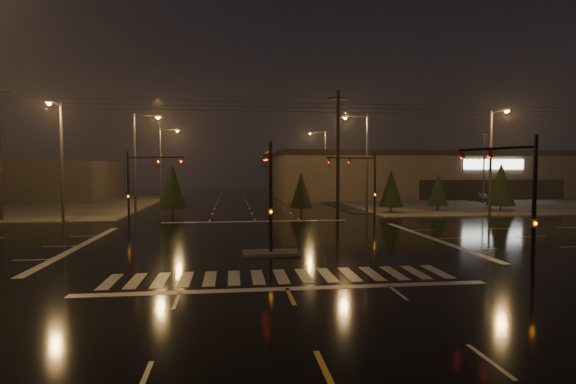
% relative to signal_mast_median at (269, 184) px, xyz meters
% --- Properties ---
extents(ground, '(140.00, 140.00, 0.00)m').
position_rel_signal_mast_median_xyz_m(ground, '(-0.00, 3.07, -3.75)').
color(ground, black).
rests_on(ground, ground).
extents(sidewalk_ne, '(36.00, 36.00, 0.12)m').
position_rel_signal_mast_median_xyz_m(sidewalk_ne, '(30.00, 33.07, -3.69)').
color(sidewalk_ne, '#4E4B45').
rests_on(sidewalk_ne, ground).
extents(median_island, '(3.00, 1.60, 0.15)m').
position_rel_signal_mast_median_xyz_m(median_island, '(-0.00, -0.93, -3.68)').
color(median_island, '#4E4B45').
rests_on(median_island, ground).
extents(crosswalk, '(15.00, 2.60, 0.01)m').
position_rel_signal_mast_median_xyz_m(crosswalk, '(-0.00, -5.93, -3.75)').
color(crosswalk, beige).
rests_on(crosswalk, ground).
extents(stop_bar_near, '(16.00, 0.50, 0.01)m').
position_rel_signal_mast_median_xyz_m(stop_bar_near, '(-0.00, -7.93, -3.75)').
color(stop_bar_near, beige).
rests_on(stop_bar_near, ground).
extents(stop_bar_far, '(16.00, 0.50, 0.01)m').
position_rel_signal_mast_median_xyz_m(stop_bar_far, '(-0.00, 14.07, -3.75)').
color(stop_bar_far, beige).
rests_on(stop_bar_far, ground).
extents(parking_lot, '(50.00, 24.00, 0.08)m').
position_rel_signal_mast_median_xyz_m(parking_lot, '(35.00, 31.07, -3.71)').
color(parking_lot, black).
rests_on(parking_lot, ground).
extents(retail_building, '(60.20, 28.30, 7.20)m').
position_rel_signal_mast_median_xyz_m(retail_building, '(35.00, 49.06, 0.09)').
color(retail_building, '#685C4A').
rests_on(retail_building, ground).
extents(commercial_block, '(30.00, 18.00, 5.60)m').
position_rel_signal_mast_median_xyz_m(commercial_block, '(-35.00, 45.07, -0.95)').
color(commercial_block, '#3B3634').
rests_on(commercial_block, ground).
extents(signal_mast_median, '(0.25, 4.59, 6.00)m').
position_rel_signal_mast_median_xyz_m(signal_mast_median, '(0.00, 0.00, 0.00)').
color(signal_mast_median, black).
rests_on(signal_mast_median, ground).
extents(signal_mast_ne, '(4.84, 1.86, 6.00)m').
position_rel_signal_mast_median_xyz_m(signal_mast_ne, '(9.50, 13.21, 0.04)').
color(signal_mast_ne, black).
rests_on(signal_mast_ne, ground).
extents(signal_mast_nw, '(4.84, 1.86, 6.00)m').
position_rel_signal_mast_median_xyz_m(signal_mast_nw, '(-9.50, 13.21, 0.04)').
color(signal_mast_nw, black).
rests_on(signal_mast_nw, ground).
extents(signal_mast_se, '(1.55, 3.87, 6.00)m').
position_rel_signal_mast_median_xyz_m(signal_mast_se, '(10.23, -6.68, -0.04)').
color(signal_mast_se, black).
rests_on(signal_mast_se, ground).
extents(streetlight_1, '(2.77, 0.32, 10.00)m').
position_rel_signal_mast_median_xyz_m(streetlight_1, '(-11.18, 21.07, 2.05)').
color(streetlight_1, '#38383A').
rests_on(streetlight_1, ground).
extents(streetlight_2, '(2.77, 0.32, 10.00)m').
position_rel_signal_mast_median_xyz_m(streetlight_2, '(-11.18, 37.07, 2.05)').
color(streetlight_2, '#38383A').
rests_on(streetlight_2, ground).
extents(streetlight_3, '(2.77, 0.32, 10.00)m').
position_rel_signal_mast_median_xyz_m(streetlight_3, '(11.18, 19.07, 2.05)').
color(streetlight_3, '#38383A').
rests_on(streetlight_3, ground).
extents(streetlight_4, '(2.77, 0.32, 10.00)m').
position_rel_signal_mast_median_xyz_m(streetlight_4, '(11.18, 39.07, 2.05)').
color(streetlight_4, '#38383A').
rests_on(streetlight_4, ground).
extents(streetlight_5, '(0.32, 2.77, 10.00)m').
position_rel_signal_mast_median_xyz_m(streetlight_5, '(-16.00, 14.26, 2.05)').
color(streetlight_5, '#38383A').
rests_on(streetlight_5, ground).
extents(streetlight_6, '(0.32, 2.77, 10.00)m').
position_rel_signal_mast_median_xyz_m(streetlight_6, '(22.00, 14.26, 2.05)').
color(streetlight_6, '#38383A').
rests_on(streetlight_6, ground).
extents(utility_pole_1, '(2.20, 0.32, 12.00)m').
position_rel_signal_mast_median_xyz_m(utility_pole_1, '(8.00, 17.07, 2.38)').
color(utility_pole_1, black).
rests_on(utility_pole_1, ground).
extents(conifer_0, '(2.45, 2.45, 4.53)m').
position_rel_signal_mast_median_xyz_m(conifer_0, '(14.10, 19.32, -1.14)').
color(conifer_0, black).
rests_on(conifer_0, ground).
extents(conifer_1, '(2.12, 2.12, 4.01)m').
position_rel_signal_mast_median_xyz_m(conifer_1, '(19.75, 20.56, -1.40)').
color(conifer_1, black).
rests_on(conifer_1, ground).
extents(conifer_2, '(2.87, 2.87, 5.19)m').
position_rel_signal_mast_median_xyz_m(conifer_2, '(26.22, 19.46, -0.81)').
color(conifer_2, black).
rests_on(conifer_2, ground).
extents(conifer_3, '(2.83, 2.83, 5.12)m').
position_rel_signal_mast_median_xyz_m(conifer_3, '(-7.83, 20.35, -0.84)').
color(conifer_3, black).
rests_on(conifer_3, ground).
extents(conifer_4, '(2.28, 2.28, 4.26)m').
position_rel_signal_mast_median_xyz_m(conifer_4, '(4.81, 19.19, -1.27)').
color(conifer_4, black).
rests_on(conifer_4, ground).
extents(car_parked, '(1.87, 4.24, 1.42)m').
position_rel_signal_mast_median_xyz_m(car_parked, '(31.69, 32.62, -3.04)').
color(car_parked, black).
rests_on(car_parked, ground).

